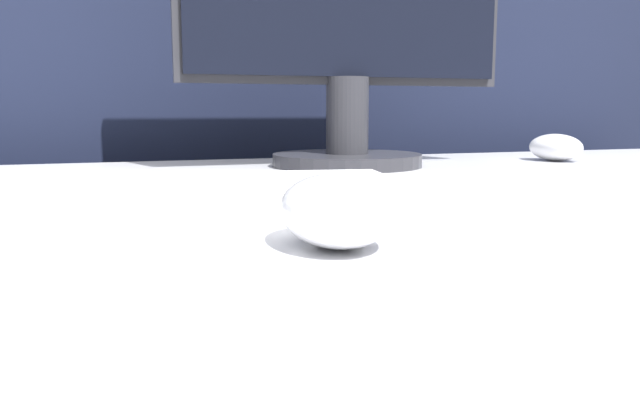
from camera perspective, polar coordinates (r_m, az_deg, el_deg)
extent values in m
cube|color=black|center=(1.28, -10.96, -0.73)|extent=(5.00, 0.03, 1.23)
ellipsoid|color=white|center=(0.41, 1.43, -0.94)|extent=(0.08, 0.11, 0.05)
cube|color=silver|center=(0.62, -11.50, 0.53)|extent=(0.42, 0.19, 0.02)
cube|color=silver|center=(0.61, -11.53, 1.64)|extent=(0.40, 0.17, 0.01)
cylinder|color=#28282D|center=(0.99, 2.49, 3.68)|extent=(0.24, 0.24, 0.02)
cylinder|color=#28282D|center=(0.98, 2.51, 7.71)|extent=(0.07, 0.07, 0.12)
ellipsoid|color=silver|center=(1.17, 20.74, 4.52)|extent=(0.08, 0.11, 0.05)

